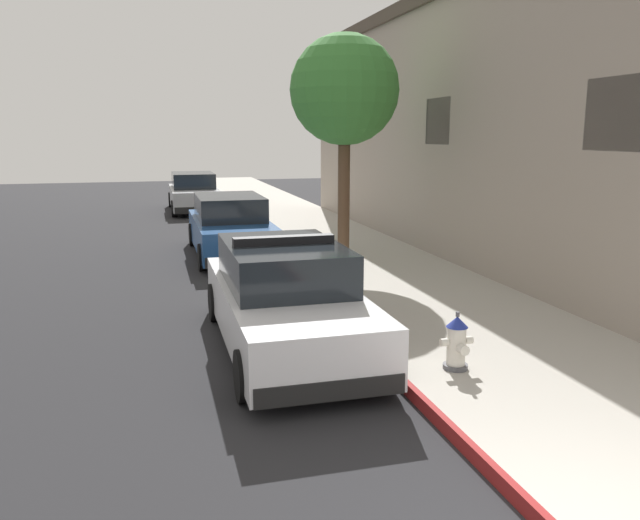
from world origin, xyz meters
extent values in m
cube|color=#232326|center=(-4.10, 10.00, -0.10)|extent=(35.15, 60.00, 0.20)
cube|color=#ADA89E|center=(1.90, 10.00, 0.08)|extent=(3.79, 60.00, 0.16)
cube|color=maroon|center=(-0.04, 10.00, 0.08)|extent=(0.08, 60.00, 0.16)
cube|color=gray|center=(7.68, 10.85, 3.12)|extent=(7.78, 21.42, 6.24)
cube|color=black|center=(3.82, 4.85, 3.43)|extent=(0.06, 1.30, 1.10)
cube|color=black|center=(3.82, 10.85, 3.43)|extent=(0.06, 1.30, 1.10)
cube|color=black|center=(3.82, 16.85, 3.43)|extent=(0.06, 1.30, 1.10)
cube|color=white|center=(-1.12, 5.45, 0.58)|extent=(1.84, 4.80, 0.76)
cube|color=black|center=(-1.12, 5.60, 1.26)|extent=(1.64, 2.50, 0.60)
cube|color=black|center=(-1.12, 3.11, 0.32)|extent=(1.76, 0.16, 0.24)
cube|color=black|center=(-1.12, 7.79, 0.32)|extent=(1.76, 0.16, 0.24)
cylinder|color=black|center=(-1.98, 7.15, 0.32)|extent=(0.22, 0.64, 0.64)
cylinder|color=black|center=(-0.26, 7.15, 0.32)|extent=(0.22, 0.64, 0.64)
cylinder|color=black|center=(-1.98, 3.75, 0.32)|extent=(0.22, 0.64, 0.64)
cylinder|color=black|center=(-0.26, 3.75, 0.32)|extent=(0.22, 0.64, 0.64)
cube|color=black|center=(-1.12, 5.55, 1.62)|extent=(1.48, 0.20, 0.12)
cube|color=red|center=(-1.47, 5.55, 1.62)|extent=(0.44, 0.18, 0.11)
cube|color=#1E33E0|center=(-0.77, 5.55, 1.62)|extent=(0.44, 0.18, 0.11)
cube|color=navy|center=(-1.00, 12.88, 0.58)|extent=(1.84, 4.80, 0.76)
cube|color=black|center=(-1.00, 13.03, 1.26)|extent=(1.64, 2.50, 0.60)
cube|color=black|center=(-1.00, 10.54, 0.32)|extent=(1.76, 0.16, 0.24)
cube|color=black|center=(-1.00, 15.22, 0.32)|extent=(1.76, 0.16, 0.24)
cylinder|color=black|center=(-1.86, 14.58, 0.32)|extent=(0.22, 0.64, 0.64)
cylinder|color=black|center=(-0.14, 14.58, 0.32)|extent=(0.22, 0.64, 0.64)
cylinder|color=black|center=(-1.86, 11.18, 0.32)|extent=(0.22, 0.64, 0.64)
cylinder|color=black|center=(-0.14, 11.18, 0.32)|extent=(0.22, 0.64, 0.64)
cube|color=#B2B5BA|center=(-1.27, 22.81, 0.58)|extent=(1.84, 4.80, 0.76)
cube|color=black|center=(-1.27, 22.96, 1.26)|extent=(1.64, 2.50, 0.60)
cube|color=black|center=(-1.27, 20.47, 0.32)|extent=(1.76, 0.16, 0.24)
cube|color=black|center=(-1.27, 25.15, 0.32)|extent=(1.76, 0.16, 0.24)
cylinder|color=black|center=(-2.13, 24.51, 0.32)|extent=(0.22, 0.64, 0.64)
cylinder|color=black|center=(-0.41, 24.51, 0.32)|extent=(0.22, 0.64, 0.64)
cylinder|color=black|center=(-2.13, 21.11, 0.32)|extent=(0.22, 0.64, 0.64)
cylinder|color=black|center=(-0.41, 21.11, 0.32)|extent=(0.22, 0.64, 0.64)
cylinder|color=#4C4C51|center=(0.73, 3.67, 0.19)|extent=(0.32, 0.32, 0.06)
cylinder|color=silver|center=(0.73, 3.67, 0.47)|extent=(0.24, 0.24, 0.50)
cone|color=navy|center=(0.73, 3.67, 0.79)|extent=(0.28, 0.28, 0.14)
cylinder|color=#4C4C51|center=(0.73, 3.67, 0.89)|extent=(0.05, 0.05, 0.06)
cylinder|color=silver|center=(0.56, 3.67, 0.53)|extent=(0.10, 0.10, 0.10)
cylinder|color=silver|center=(0.90, 3.67, 0.53)|extent=(0.10, 0.10, 0.10)
cylinder|color=silver|center=(0.73, 3.49, 0.48)|extent=(0.13, 0.12, 0.13)
cylinder|color=brown|center=(1.40, 10.71, 1.70)|extent=(0.28, 0.28, 3.08)
sphere|color=#387A33|center=(1.40, 10.71, 4.11)|extent=(2.49, 2.49, 2.49)
camera|label=1|loc=(-2.95, -3.22, 3.15)|focal=35.00mm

